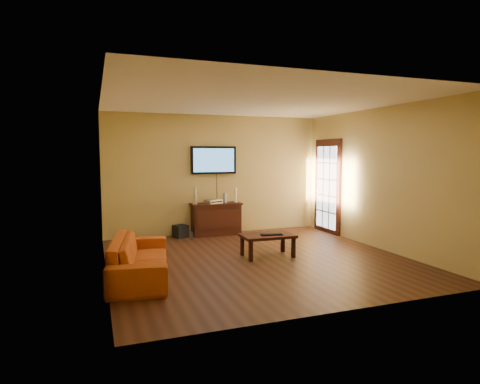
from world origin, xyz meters
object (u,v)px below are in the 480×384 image
subwoofer (181,231)px  bottle (192,236)px  coffee_table (268,238)px  sofa (140,251)px  speaker_left (195,196)px  av_receiver (213,201)px  keyboard (271,234)px  speaker_right (236,196)px  television (214,160)px  game_console (225,198)px  media_console (216,219)px

subwoofer → bottle: bearing=-88.3°
coffee_table → bottle: size_ratio=5.08×
sofa → speaker_left: speaker_left is taller
av_receiver → keyboard: (0.41, -2.25, -0.35)m
coffee_table → speaker_right: speaker_right is taller
television → speaker_right: television is taller
game_console → bottle: 1.21m
keyboard → subwoofer: bearing=117.6°
keyboard → speaker_right: bearing=86.6°
television → game_console: 0.89m
speaker_left → game_console: bearing=0.3°
coffee_table → keyboard: keyboard is taller
television → subwoofer: 1.76m
coffee_table → speaker_left: (-0.78, 2.18, 0.55)m
media_console → keyboard: size_ratio=2.83×
television → speaker_right: 0.95m
speaker_right → bottle: (-1.14, -0.41, -0.79)m
coffee_table → subwoofer: 2.44m
speaker_right → subwoofer: size_ratio=1.20×
sofa → bottle: size_ratio=10.91×
bottle → game_console: bearing=24.3°
av_receiver → television: bearing=48.6°
keyboard → coffee_table: bearing=120.9°
av_receiver → bottle: (-0.60, -0.39, -0.68)m
speaker_left → television: bearing=19.2°
speaker_left → game_console: 0.69m
sofa → coffee_table: bearing=-69.9°
media_console → game_console: (0.21, 0.02, 0.47)m
television → av_receiver: bearing=-109.9°
game_console → keyboard: (0.13, -2.26, -0.42)m
speaker_left → bottle: speaker_left is taller
speaker_left → keyboard: 2.45m
media_console → television: (0.00, 0.18, 1.32)m
subwoofer → keyboard: (1.16, -2.22, 0.27)m
coffee_table → av_receiver: (-0.36, 2.18, 0.42)m
sofa → subwoofer: bearing=-14.7°
media_console → subwoofer: bearing=-178.8°
media_console → speaker_left: (-0.48, 0.01, 0.53)m
television → subwoofer: bearing=-166.5°
speaker_right → subwoofer: bearing=-177.7°
av_receiver → subwoofer: bearing=160.8°
speaker_left → keyboard: speaker_left is taller
media_console → coffee_table: bearing=-82.1°
av_receiver → subwoofer: 0.98m
media_console → av_receiver: size_ratio=3.23×
game_console → sofa: bearing=-131.3°
television → sofa: size_ratio=0.53×
coffee_table → keyboard: (0.04, -0.07, 0.07)m
speaker_left → speaker_right: 0.96m
media_console → game_console: size_ratio=5.25×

